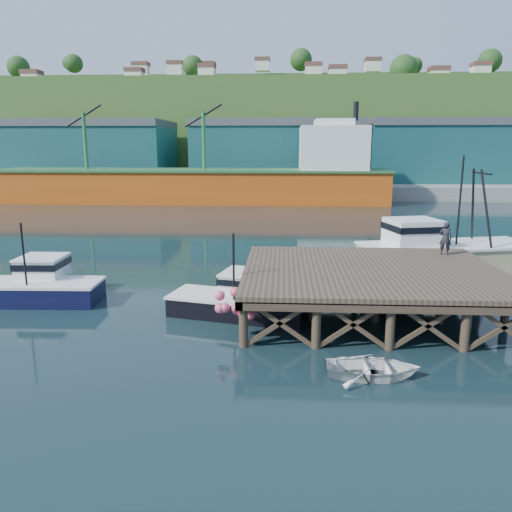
# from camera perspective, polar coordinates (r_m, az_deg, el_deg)

# --- Properties ---
(ground) EXTENTS (300.00, 300.00, 0.00)m
(ground) POSITION_cam_1_polar(r_m,az_deg,el_deg) (24.48, -0.07, -6.06)
(ground) COLOR black
(ground) RESTS_ON ground
(wharf) EXTENTS (12.00, 10.00, 2.62)m
(wharf) POSITION_cam_1_polar(r_m,az_deg,el_deg) (24.09, 13.08, -1.89)
(wharf) COLOR brown
(wharf) RESTS_ON ground
(far_quay) EXTENTS (160.00, 40.00, 2.00)m
(far_quay) POSITION_cam_1_polar(r_m,az_deg,el_deg) (93.44, 2.41, 8.22)
(far_quay) COLOR gray
(far_quay) RESTS_ON ground
(warehouse_left) EXTENTS (32.00, 16.00, 9.00)m
(warehouse_left) POSITION_cam_1_polar(r_m,az_deg,el_deg) (95.39, -19.55, 10.92)
(warehouse_left) COLOR #1A5556
(warehouse_left) RESTS_ON far_quay
(warehouse_mid) EXTENTS (28.00, 16.00, 9.00)m
(warehouse_mid) POSITION_cam_1_polar(r_m,az_deg,el_deg) (88.21, 2.39, 11.55)
(warehouse_mid) COLOR #1A5556
(warehouse_mid) RESTS_ON far_quay
(warehouse_right) EXTENTS (30.00, 16.00, 9.00)m
(warehouse_right) POSITION_cam_1_polar(r_m,az_deg,el_deg) (92.74, 21.61, 10.75)
(warehouse_right) COLOR #1A5556
(warehouse_right) RESTS_ON far_quay
(cargo_ship) EXTENTS (55.50, 10.00, 13.75)m
(cargo_ship) POSITION_cam_1_polar(r_m,az_deg,el_deg) (72.00, -4.67, 8.80)
(cargo_ship) COLOR #C24F12
(cargo_ship) RESTS_ON ground
(hillside) EXTENTS (220.00, 50.00, 22.00)m
(hillside) POSITION_cam_1_polar(r_m,az_deg,el_deg) (123.24, 2.66, 13.87)
(hillside) COLOR #2D511E
(hillside) RESTS_ON ground
(boat_navy) EXTENTS (6.78, 3.68, 4.19)m
(boat_navy) POSITION_cam_1_polar(r_m,az_deg,el_deg) (27.89, -23.83, -3.03)
(boat_navy) COLOR black
(boat_navy) RESTS_ON ground
(boat_black) EXTENTS (6.87, 5.70, 4.01)m
(boat_black) POSITION_cam_1_polar(r_m,az_deg,el_deg) (23.57, -1.77, -4.92)
(boat_black) COLOR black
(boat_black) RESTS_ON ground
(trawler) EXTENTS (11.40, 6.23, 7.23)m
(trawler) POSITION_cam_1_polar(r_m,az_deg,el_deg) (33.09, 20.66, 0.67)
(trawler) COLOR #C8BB81
(trawler) RESTS_ON ground
(dinghy) EXTENTS (3.25, 2.33, 0.67)m
(dinghy) POSITION_cam_1_polar(r_m,az_deg,el_deg) (17.96, 13.19, -12.34)
(dinghy) COLOR white
(dinghy) RESTS_ON ground
(dockworker) EXTENTS (0.76, 0.65, 1.76)m
(dockworker) POSITION_cam_1_polar(r_m,az_deg,el_deg) (28.26, 20.83, 1.90)
(dockworker) COLOR black
(dockworker) RESTS_ON wharf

